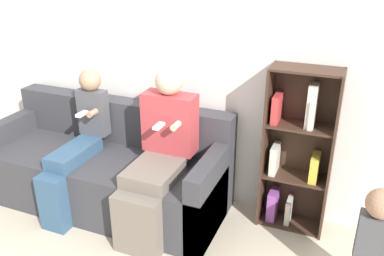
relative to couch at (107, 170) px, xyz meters
name	(u,v)px	position (x,y,z in m)	size (l,w,h in m)	color
ground_plane	(116,245)	(0.38, -0.52, -0.31)	(14.00, 14.00, 0.00)	beige
back_wall	(166,55)	(0.38, 0.46, 0.97)	(10.00, 0.06, 2.55)	silver
couch	(107,170)	(0.00, 0.00, 0.00)	(2.12, 0.85, 0.87)	#38383D
adult_seated	(159,151)	(0.59, -0.13, 0.36)	(0.43, 0.77, 1.28)	#70665B
child_seated	(77,144)	(-0.17, -0.16, 0.29)	(0.26, 0.79, 1.18)	#335170
toddler_standing	(374,239)	(2.16, -0.31, 0.13)	(0.21, 0.19, 0.80)	#70665B
bookshelf	(297,151)	(1.57, 0.31, 0.34)	(0.52, 0.28, 1.33)	#3D281E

